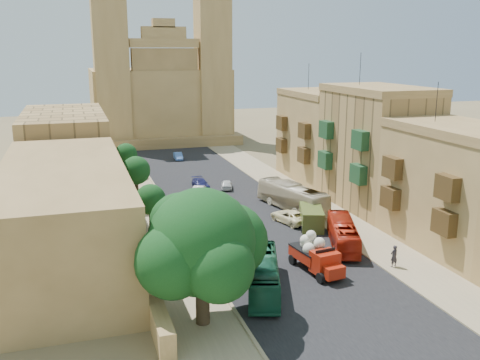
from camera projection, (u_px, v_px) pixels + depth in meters
ground at (360, 330)px, 34.66m from camera, size 260.00×260.00×0.00m
road_surface at (230, 205)px, 62.46m from camera, size 14.00×140.00×0.01m
sidewalk_east at (304, 199)px, 65.23m from camera, size 5.00×140.00×0.01m
sidewalk_west at (148, 213)px, 59.70m from camera, size 5.00×140.00×0.01m
kerb_east at (285, 200)px, 64.49m from camera, size 0.25×140.00×0.12m
kerb_west at (170, 210)px, 60.41m from camera, size 0.25×140.00×0.12m
townhouse_b at (458, 187)px, 48.16m from camera, size 9.00×14.00×14.90m
townhouse_c at (376, 147)px, 60.84m from camera, size 9.00×14.00×17.40m
townhouse_d at (322, 136)px, 73.99m from camera, size 9.00×14.00×15.90m
west_wall at (131, 237)px, 49.34m from camera, size 1.00×40.00×1.80m
west_building_low at (65, 214)px, 45.11m from camera, size 10.00×28.00×8.40m
west_building_mid at (66, 151)px, 69.01m from camera, size 10.00×22.00×10.00m
church at (160, 93)px, 105.26m from camera, size 28.00×22.50×36.30m
ficus_tree at (203, 246)px, 34.34m from camera, size 9.24×8.50×9.24m
street_tree_a at (172, 239)px, 42.12m from camera, size 3.08×3.08×4.74m
street_tree_b at (150, 200)px, 53.24m from camera, size 3.09×3.09×4.75m
street_tree_c at (136, 171)px, 64.27m from camera, size 3.46×3.46×5.32m
street_tree_d at (126, 155)px, 75.45m from camera, size 3.20×3.20×4.93m
red_truck at (316, 255)px, 43.54m from camera, size 2.93×5.85×3.28m
olive_pickup at (311, 218)px, 54.64m from camera, size 3.69×5.37×2.04m
bus_green_north at (263, 274)px, 40.12m from camera, size 5.03×9.55×2.60m
bus_red_east at (343, 234)px, 49.15m from camera, size 5.12×9.00×2.46m
bus_cream_east at (292, 197)px, 60.56m from camera, size 5.01×10.94×2.97m
car_blue_a at (237, 231)px, 51.39m from camera, size 2.37×4.39×1.42m
car_white_a at (198, 192)px, 66.08m from camera, size 2.73×3.99×1.24m
car_cream at (290, 216)px, 56.12m from camera, size 3.50×5.30×1.35m
car_dkblue at (201, 184)px, 70.22m from camera, size 1.79×4.21×1.21m
car_white_b at (227, 184)px, 69.81m from camera, size 2.29×3.74×1.19m
car_blue_b at (178, 156)px, 88.44m from camera, size 1.46×3.64×1.18m
pedestrian_a at (394, 256)px, 44.59m from camera, size 0.76×0.57×1.91m
pedestrian_c at (355, 237)px, 49.67m from camera, size 0.50×0.98×1.61m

